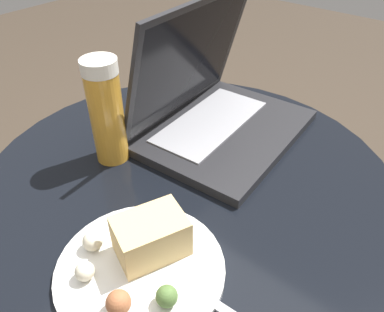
% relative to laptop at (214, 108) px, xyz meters
% --- Properties ---
extents(table, '(0.72, 0.72, 0.56)m').
position_rel_laptop_xyz_m(table, '(-0.14, -0.05, -0.22)').
color(table, '#515156').
rests_on(table, ground_plane).
extents(napkin, '(0.18, 0.15, 0.00)m').
position_rel_laptop_xyz_m(napkin, '(-0.32, -0.12, -0.05)').
color(napkin, '#B7332D').
rests_on(napkin, table).
extents(laptop, '(0.35, 0.27, 0.26)m').
position_rel_laptop_xyz_m(laptop, '(0.00, 0.00, 0.00)').
color(laptop, '#232326').
rests_on(laptop, table).
extents(beer_glass, '(0.06, 0.06, 0.19)m').
position_rel_laptop_xyz_m(beer_glass, '(-0.19, 0.09, 0.04)').
color(beer_glass, gold).
rests_on(beer_glass, table).
extents(snack_plate, '(0.23, 0.23, 0.07)m').
position_rel_laptop_xyz_m(snack_plate, '(-0.33, -0.13, -0.03)').
color(snack_plate, silver).
rests_on(snack_plate, table).
extents(fork, '(0.03, 0.18, 0.00)m').
position_rel_laptop_xyz_m(fork, '(-0.31, -0.17, -0.05)').
color(fork, '#B2B2B7').
rests_on(fork, table).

